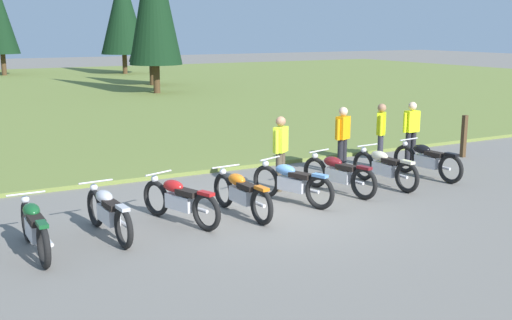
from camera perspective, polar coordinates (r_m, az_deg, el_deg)
ground_plane at (r=12.64m, az=1.32°, el=-4.49°), size 140.00×140.00×0.00m
grass_moorland at (r=36.67m, az=-19.23°, el=5.70°), size 80.00×44.00×0.10m
motorcycle_british_green at (r=10.70m, az=-19.40°, el=-5.78°), size 0.62×2.10×0.88m
motorcycle_silver at (r=11.21m, az=-13.21°, el=-4.62°), size 0.62×2.10×0.88m
motorcycle_red at (r=11.75m, az=-6.92°, el=-3.62°), size 0.89×2.02×0.88m
motorcycle_orange at (r=12.14m, az=-1.33°, el=-3.03°), size 0.62×2.10×0.88m
motorcycle_sky_blue at (r=13.01m, az=3.24°, el=-2.03°), size 0.90×2.01×0.88m
motorcycle_maroon at (r=13.88m, az=7.46°, el=-1.23°), size 0.73×2.07×0.88m
motorcycle_cream at (r=14.68m, az=11.52°, el=-0.66°), size 0.62×2.10×0.88m
motorcycle_black at (r=15.74m, az=15.18°, el=0.01°), size 0.62×2.10×0.88m
rider_checking_bike at (r=13.88m, az=2.24°, el=1.01°), size 0.46×0.39×1.67m
rider_in_hivis_vest at (r=15.65m, az=7.84°, el=2.15°), size 0.51×0.34×1.67m
rider_near_row_end at (r=16.51m, az=11.23°, el=2.53°), size 0.40×0.43×1.67m
rider_with_back_turned at (r=17.07m, az=13.87°, el=2.72°), size 0.55×0.23×1.67m
trail_marker_post at (r=18.55m, az=18.28°, el=2.05°), size 0.12×0.12×1.18m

